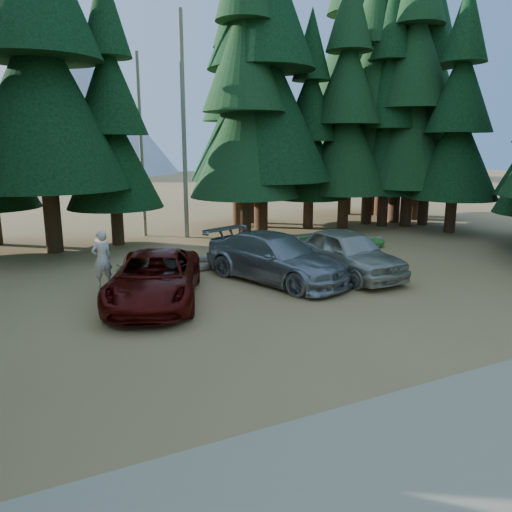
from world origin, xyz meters
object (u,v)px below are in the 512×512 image
object	(u,v)px
red_pickup	(155,278)
silver_minivan_right	(347,253)
log_left	(227,262)
silver_minivan_center	(276,258)
log_right	(351,243)
frisbee_player	(102,259)
log_mid	(178,260)

from	to	relation	value
red_pickup	silver_minivan_right	distance (m)	7.81
silver_minivan_right	log_left	size ratio (longest dim) A/B	1.23
log_left	silver_minivan_center	bearing A→B (deg)	-90.73
silver_minivan_center	log_right	bearing A→B (deg)	11.98
red_pickup	frisbee_player	world-z (taller)	frisbee_player
frisbee_player	log_left	bearing A→B (deg)	-166.60
silver_minivan_right	frisbee_player	world-z (taller)	frisbee_player
log_left	log_right	size ratio (longest dim) A/B	0.98
red_pickup	log_mid	distance (m)	5.55
silver_minivan_right	silver_minivan_center	bearing A→B (deg)	166.18
log_left	log_right	xyz separation A→B (m)	(7.40, 1.03, -0.01)
log_mid	log_right	world-z (taller)	log_mid
red_pickup	log_left	size ratio (longest dim) A/B	1.35
silver_minivan_center	silver_minivan_right	bearing A→B (deg)	-30.89
log_left	log_mid	world-z (taller)	log_left
red_pickup	silver_minivan_right	world-z (taller)	silver_minivan_right
silver_minivan_right	frisbee_player	distance (m)	9.38
silver_minivan_right	frisbee_player	bearing A→B (deg)	172.55
log_left	log_mid	bearing A→B (deg)	126.65
log_mid	log_right	xyz separation A→B (m)	(9.17, -0.38, -0.01)
silver_minivan_right	red_pickup	bearing A→B (deg)	177.56
silver_minivan_center	silver_minivan_right	size ratio (longest dim) A/B	1.14
silver_minivan_center	log_mid	xyz separation A→B (m)	(-2.53, 4.40, -0.75)
red_pickup	frisbee_player	bearing A→B (deg)	174.06
red_pickup	log_left	distance (m)	5.50
frisbee_player	log_mid	distance (m)	5.83
silver_minivan_center	log_left	xyz separation A→B (m)	(-0.76, 3.00, -0.74)
log_right	log_left	bearing A→B (deg)	177.24
red_pickup	silver_minivan_center	bearing A→B (deg)	29.13
red_pickup	log_right	distance (m)	12.43
log_mid	log_right	bearing A→B (deg)	9.38
frisbee_player	log_left	distance (m)	6.42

